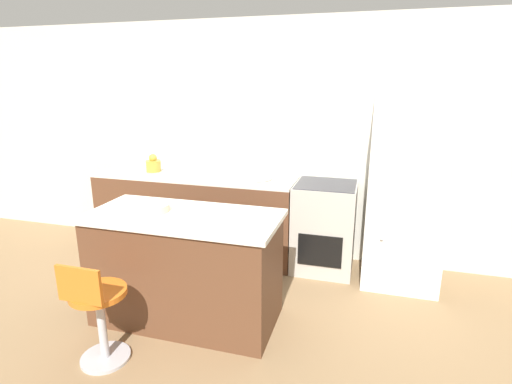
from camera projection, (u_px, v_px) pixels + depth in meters
name	position (u px, v px, depth m)	size (l,w,h in m)	color
ground_plane	(215.00, 267.00, 4.34)	(14.00, 14.00, 0.00)	#8E704C
wall_back	(232.00, 140.00, 4.58)	(8.00, 0.06, 2.60)	beige
back_counter	(196.00, 215.00, 4.60)	(2.29, 0.60, 0.94)	brown
kitchen_island	(186.00, 267.00, 3.30)	(1.55, 0.74, 0.93)	brown
oven_range	(324.00, 227.00, 4.20)	(0.63, 0.61, 0.94)	#B7B2A8
refrigerator	(405.00, 192.00, 3.83)	(0.71, 0.72, 1.85)	silver
stool_chair	(98.00, 312.00, 2.78)	(0.39, 0.39, 0.81)	#B7B7BC
kettle	(153.00, 165.00, 4.60)	(0.17, 0.17, 0.21)	#B29333
mixing_bowl	(259.00, 175.00, 4.27)	(0.29, 0.29, 0.09)	white
fruit_bowl	(153.00, 208.00, 3.24)	(0.26, 0.26, 0.06)	beige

